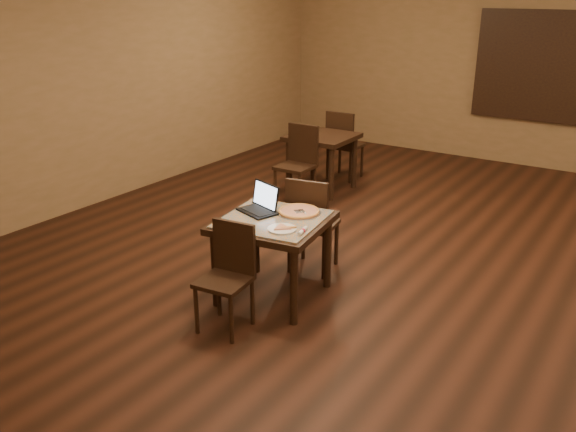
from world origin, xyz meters
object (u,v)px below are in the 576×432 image
Objects in this scene: tiled_table at (273,229)px; chair_main_near at (229,270)px; pizza_pan at (299,213)px; other_table_b_chair_far at (343,141)px; other_table_b_chair_near at (299,159)px; other_table_b at (322,144)px; chair_main_far at (310,220)px; laptop at (261,204)px.

chair_main_near reaches higher than tiled_table.
chair_main_near is (-0.01, -0.62, -0.15)m from tiled_table.
other_table_b_chair_far is (-1.36, 3.30, -0.20)m from pizza_pan.
pizza_pan is at bearing -58.18° from other_table_b_chair_near.
chair_main_near is at bearing -71.86° from other_table_b.
pizza_pan is 3.58m from other_table_b_chair_far.
tiled_table is at bearing 78.57° from chair_main_far.
tiled_table is at bearing 108.41° from other_table_b_chair_far.
chair_main_far is at bearing 85.27° from laptop.
laptop is at bearing 57.05° from chair_main_far.
chair_main_near is 3.23m from other_table_b_chair_near.
other_table_b_chair_far is (-1.23, 4.16, 0.07)m from chair_main_near.
laptop is 0.41× the size of other_table_b_chair_far.
other_table_b_chair_near is (-1.04, 2.25, -0.25)m from laptop.
other_table_b_chair_near is 1.18m from other_table_b_chair_far.
laptop is 0.35m from pizza_pan.
pizza_pan is (0.13, 0.86, 0.26)m from chair_main_near.
chair_main_near is 0.89× the size of other_table_b_chair_far.
chair_main_near is at bearing 105.59° from other_table_b_chair_far.
chair_main_near is 2.17× the size of laptop.
chair_main_far is at bearing 105.64° from pizza_pan.
laptop is at bearing 105.96° from other_table_b_chair_far.
other_table_b_chair_far is (-1.24, 3.54, -0.09)m from tiled_table.
tiled_table is 2.52× the size of laptop.
laptop is 0.49× the size of other_table_b.
chair_main_far reaches higher than other_table_b.
pizza_pan is (0.32, 0.13, -0.06)m from laptop.
other_table_b is at bearing 116.62° from pizza_pan.
laptop is (-0.19, 0.73, 0.32)m from chair_main_near.
laptop reaches higher than pizza_pan.
tiled_table is 1.07× the size of chair_main_far.
laptop is (-0.20, 0.11, 0.17)m from tiled_table.
other_table_b_chair_near reaches higher than other_table_b.
other_table_b is 0.60m from other_table_b_chair_far.
other_table_b_chair_near is at bearing 132.96° from laptop.
other_table_b_chair_near is (-1.36, 2.12, -0.20)m from pizza_pan.
chair_main_near is 0.82m from laptop.
other_table_b_chair_near and other_table_b_chair_far have the same top height.
laptop reaches higher than other_table_b.
laptop is 3.60m from other_table_b_chair_far.
chair_main_near is 0.89× the size of other_table_b_chair_near.
laptop is at bearing 98.08° from chair_main_near.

